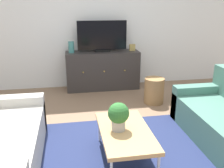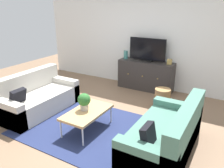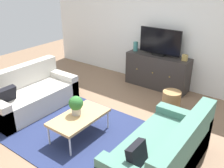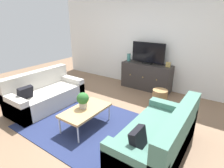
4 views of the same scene
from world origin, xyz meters
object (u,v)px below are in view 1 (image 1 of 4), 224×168
(coffee_table, at_px, (125,132))
(tv_console, at_px, (103,70))
(glass_vase, at_px, (71,47))
(wicker_basket, at_px, (154,91))
(potted_plant, at_px, (119,115))
(flat_screen_tv, at_px, (102,36))
(mantel_clock, at_px, (132,47))

(coffee_table, distance_m, tv_console, 2.48)
(tv_console, relative_size, glass_vase, 6.65)
(coffee_table, relative_size, wicker_basket, 2.18)
(coffee_table, distance_m, potted_plant, 0.22)
(flat_screen_tv, height_order, mantel_clock, flat_screen_tv)
(glass_vase, xyz_separation_m, mantel_clock, (1.20, 0.00, -0.04))
(tv_console, height_order, wicker_basket, tv_console)
(potted_plant, relative_size, mantel_clock, 2.39)
(potted_plant, bearing_deg, coffee_table, -14.13)
(glass_vase, bearing_deg, tv_console, -0.00)
(coffee_table, xyz_separation_m, mantel_clock, (0.70, 2.48, 0.47))
(potted_plant, xyz_separation_m, wicker_basket, (0.94, 1.54, -0.33))
(mantel_clock, bearing_deg, coffee_table, -105.70)
(tv_console, xyz_separation_m, wicker_basket, (0.77, -0.93, -0.16))
(potted_plant, xyz_separation_m, flat_screen_tv, (0.17, 2.48, 0.50))
(coffee_table, bearing_deg, wicker_basket, 60.80)
(glass_vase, height_order, mantel_clock, glass_vase)
(potted_plant, distance_m, flat_screen_tv, 2.54)
(tv_console, height_order, glass_vase, glass_vase)
(glass_vase, height_order, wicker_basket, glass_vase)
(flat_screen_tv, bearing_deg, tv_console, -90.00)
(flat_screen_tv, xyz_separation_m, mantel_clock, (0.60, -0.02, -0.23))
(potted_plant, relative_size, flat_screen_tv, 0.32)
(potted_plant, bearing_deg, wicker_basket, 58.54)
(flat_screen_tv, relative_size, mantel_clock, 7.37)
(potted_plant, distance_m, wicker_basket, 1.83)
(coffee_table, bearing_deg, glass_vase, 101.51)
(potted_plant, bearing_deg, flat_screen_tv, 86.14)
(flat_screen_tv, distance_m, wicker_basket, 1.48)
(mantel_clock, distance_m, wicker_basket, 1.12)
(mantel_clock, bearing_deg, flat_screen_tv, 178.09)
(tv_console, bearing_deg, potted_plant, -93.89)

